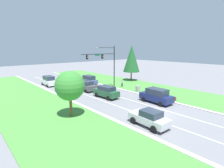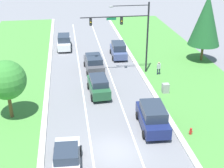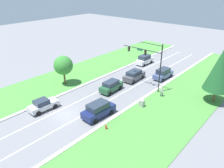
% 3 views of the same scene
% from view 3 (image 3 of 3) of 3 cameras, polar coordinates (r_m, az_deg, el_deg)
% --- Properties ---
extents(ground_plane, '(160.00, 160.00, 0.00)m').
position_cam_3_polar(ground_plane, '(32.81, -11.66, -7.87)').
color(ground_plane, slate).
extents(curb_strip_right, '(0.50, 90.00, 0.15)m').
position_cam_3_polar(curb_strip_right, '(29.15, -4.66, -11.88)').
color(curb_strip_right, beige).
rests_on(curb_strip_right, ground_plane).
extents(curb_strip_left, '(0.50, 90.00, 0.15)m').
position_cam_3_polar(curb_strip_left, '(36.90, -17.11, -4.42)').
color(curb_strip_left, beige).
rests_on(curb_strip_left, ground_plane).
extents(grass_verge_right, '(10.00, 90.00, 0.08)m').
position_cam_3_polar(grass_verge_right, '(26.45, 3.69, -16.47)').
color(grass_verge_right, '#4C8E3D').
rests_on(grass_verge_right, ground_plane).
extents(grass_verge_left, '(10.00, 90.00, 0.08)m').
position_cam_3_polar(grass_verge_left, '(41.09, -21.09, -1.96)').
color(grass_verge_left, '#4C8E3D').
rests_on(grass_verge_left, ground_plane).
extents(lane_stripe_inner_left, '(0.14, 81.00, 0.01)m').
position_cam_3_polar(lane_stripe_inner_left, '(34.08, -13.54, -6.71)').
color(lane_stripe_inner_left, white).
rests_on(lane_stripe_inner_left, ground_plane).
extents(lane_stripe_inner_right, '(0.14, 81.00, 0.01)m').
position_cam_3_polar(lane_stripe_inner_right, '(31.59, -9.62, -9.09)').
color(lane_stripe_inner_right, white).
rests_on(lane_stripe_inner_right, ground_plane).
extents(traffic_signal_mast, '(7.95, 0.41, 8.59)m').
position_cam_3_polar(traffic_signal_mast, '(38.06, 9.82, 6.54)').
color(traffic_signal_mast, black).
rests_on(traffic_signal_mast, ground_plane).
extents(slate_blue_suv, '(2.20, 4.90, 2.05)m').
position_cam_3_polar(slate_blue_suv, '(44.69, 13.20, 2.69)').
color(slate_blue_suv, '#475684').
rests_on(slate_blue_suv, ground_plane).
extents(white_suv, '(2.16, 4.76, 2.17)m').
position_cam_3_polar(white_suv, '(51.92, 8.52, 6.31)').
color(white_suv, white).
rests_on(white_suv, ground_plane).
extents(forest_suv, '(2.23, 4.73, 1.98)m').
position_cam_3_polar(forest_suv, '(38.27, -0.21, -0.50)').
color(forest_suv, '#235633').
rests_on(forest_suv, ground_plane).
extents(navy_suv, '(2.46, 5.12, 2.18)m').
position_cam_3_polar(navy_suv, '(31.29, -3.55, -6.69)').
color(navy_suv, navy).
rests_on(navy_suv, ground_plane).
extents(silver_sedan, '(2.22, 4.54, 1.78)m').
position_cam_3_polar(silver_sedan, '(34.38, -17.58, -5.20)').
color(silver_sedan, silver).
rests_on(silver_sedan, ground_plane).
extents(graphite_suv, '(2.36, 5.14, 1.94)m').
position_cam_3_polar(graphite_suv, '(42.98, 5.79, 2.29)').
color(graphite_suv, '#4C4C51').
rests_on(graphite_suv, ground_plane).
extents(utility_cabinet, '(0.70, 0.60, 1.12)m').
position_cam_3_polar(utility_cabinet, '(34.12, 7.82, -5.06)').
color(utility_cabinet, '#9E9E99').
rests_on(utility_cabinet, ground_plane).
extents(pedestrian, '(0.41, 0.28, 1.69)m').
position_cam_3_polar(pedestrian, '(37.43, 12.91, -1.97)').
color(pedestrian, '#232842').
rests_on(pedestrian, ground_plane).
extents(fire_hydrant, '(0.34, 0.20, 0.70)m').
position_cam_3_polar(fire_hydrant, '(29.10, -1.57, -11.21)').
color(fire_hydrant, red).
rests_on(fire_hydrant, ground_plane).
extents(conifer_near_right_tree, '(4.14, 4.14, 8.90)m').
position_cam_3_polar(conifer_near_right_tree, '(36.79, 26.39, 3.39)').
color(conifer_near_right_tree, brown).
rests_on(conifer_near_right_tree, ground_plane).
extents(oak_near_left_tree, '(3.51, 3.51, 5.57)m').
position_cam_3_polar(oak_near_left_tree, '(40.84, -12.60, 4.78)').
color(oak_near_left_tree, brown).
rests_on(oak_near_left_tree, ground_plane).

